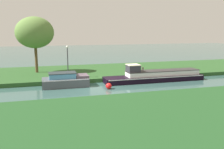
% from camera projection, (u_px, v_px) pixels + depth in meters
% --- Properties ---
extents(ground_plane, '(120.00, 120.00, 0.00)m').
position_uv_depth(ground_plane, '(101.00, 87.00, 22.06)').
color(ground_plane, '#33544F').
extents(riverbank_far, '(72.00, 10.00, 0.40)m').
position_uv_depth(riverbank_far, '(88.00, 72.00, 28.65)').
color(riverbank_far, '#284F22').
rests_on(riverbank_far, ground_plane).
extents(riverbank_near, '(72.00, 10.00, 0.40)m').
position_uv_depth(riverbank_near, '(137.00, 120.00, 13.50)').
color(riverbank_near, '#1E471F').
rests_on(riverbank_near, ground_plane).
extents(slate_barge, '(4.19, 1.93, 1.33)m').
position_uv_depth(slate_barge, '(66.00, 80.00, 22.28)').
color(slate_barge, '#4A4F57').
rests_on(slate_barge, ground_plane).
extents(black_narrowboat, '(10.41, 2.03, 1.80)m').
position_uv_depth(black_narrowboat, '(155.00, 76.00, 24.69)').
color(black_narrowboat, black).
rests_on(black_narrowboat, ground_plane).
extents(willow_tree_left, '(4.17, 3.21, 6.21)m').
position_uv_depth(willow_tree_left, '(35.00, 33.00, 26.51)').
color(willow_tree_left, brown).
rests_on(willow_tree_left, riverbank_far).
extents(lamp_post, '(0.24, 0.24, 3.23)m').
position_uv_depth(lamp_post, '(68.00, 58.00, 24.02)').
color(lamp_post, '#333338').
rests_on(lamp_post, riverbank_far).
extents(mooring_post_near, '(0.16, 0.16, 0.83)m').
position_uv_depth(mooring_post_near, '(143.00, 71.00, 25.82)').
color(mooring_post_near, '#423730').
rests_on(mooring_post_near, riverbank_far).
extents(channel_buoy, '(0.53, 0.53, 0.53)m').
position_uv_depth(channel_buoy, '(109.00, 86.00, 21.40)').
color(channel_buoy, red).
rests_on(channel_buoy, ground_plane).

